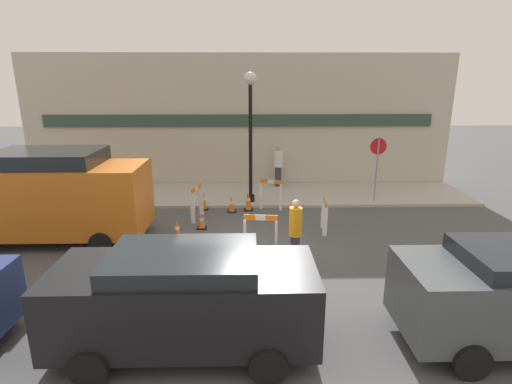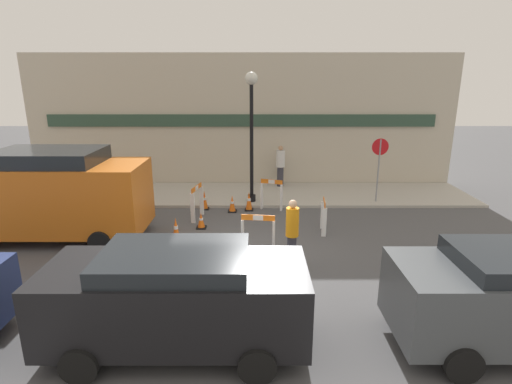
% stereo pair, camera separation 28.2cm
% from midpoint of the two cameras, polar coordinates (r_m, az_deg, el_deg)
% --- Properties ---
extents(ground_plane, '(60.00, 60.00, 0.00)m').
position_cam_midpoint_polar(ground_plane, '(10.20, -3.89, -10.30)').
color(ground_plane, '#4C4C4F').
extents(sidewalk_slab, '(18.00, 3.24, 0.10)m').
position_cam_midpoint_polar(sidewalk_slab, '(15.91, -2.95, -0.33)').
color(sidewalk_slab, '#ADA89E').
rests_on(sidewalk_slab, ground_plane).
extents(storefront_facade, '(18.00, 0.22, 5.50)m').
position_cam_midpoint_polar(storefront_facade, '(17.05, -2.93, 10.04)').
color(storefront_facade, '#BCB29E').
rests_on(storefront_facade, ground_plane).
extents(streetlamp_post, '(0.44, 0.44, 4.62)m').
position_cam_midpoint_polar(streetlamp_post, '(14.25, -1.38, 10.28)').
color(streetlamp_post, black).
rests_on(streetlamp_post, sidewalk_slab).
extents(stop_sign, '(0.60, 0.06, 2.34)m').
position_cam_midpoint_polar(stop_sign, '(15.13, 16.43, 4.50)').
color(stop_sign, gray).
rests_on(stop_sign, sidewalk_slab).
extents(barricade_0, '(0.32, 0.91, 1.14)m').
position_cam_midpoint_polar(barricade_0, '(13.25, -9.05, -1.31)').
color(barricade_0, white).
rests_on(barricade_0, ground_plane).
extents(barricade_1, '(0.89, 0.24, 1.13)m').
position_cam_midpoint_polar(barricade_1, '(10.43, -0.13, -5.98)').
color(barricade_1, white).
rests_on(barricade_1, ground_plane).
extents(barricade_2, '(0.20, 0.72, 1.03)m').
position_cam_midpoint_polar(barricade_2, '(12.18, 9.08, -3.25)').
color(barricade_2, white).
rests_on(barricade_2, ground_plane).
extents(barricade_3, '(0.78, 0.36, 1.10)m').
position_cam_midpoint_polar(barricade_3, '(14.06, 1.56, -0.24)').
color(barricade_3, white).
rests_on(barricade_3, ground_plane).
extents(traffic_cone_0, '(0.30, 0.30, 0.70)m').
position_cam_midpoint_polar(traffic_cone_0, '(11.66, -11.89, -5.36)').
color(traffic_cone_0, black).
rests_on(traffic_cone_0, ground_plane).
extents(traffic_cone_1, '(0.30, 0.30, 0.59)m').
position_cam_midpoint_polar(traffic_cone_1, '(13.92, -4.07, -1.74)').
color(traffic_cone_1, black).
rests_on(traffic_cone_1, ground_plane).
extents(traffic_cone_2, '(0.30, 0.30, 0.50)m').
position_cam_midpoint_polar(traffic_cone_2, '(12.52, -8.42, -4.14)').
color(traffic_cone_2, black).
rests_on(traffic_cone_2, ground_plane).
extents(traffic_cone_3, '(0.30, 0.30, 0.69)m').
position_cam_midpoint_polar(traffic_cone_3, '(14.05, -1.67, -1.33)').
color(traffic_cone_3, black).
rests_on(traffic_cone_3, ground_plane).
extents(traffic_cone_4, '(0.30, 0.30, 0.68)m').
position_cam_midpoint_polar(traffic_cone_4, '(14.27, -8.05, -1.24)').
color(traffic_cone_4, black).
rests_on(traffic_cone_4, ground_plane).
extents(person_worker, '(0.39, 0.39, 1.75)m').
position_cam_midpoint_polar(person_worker, '(9.69, 4.81, -5.64)').
color(person_worker, '#33333D').
rests_on(person_worker, ground_plane).
extents(person_pedestrian, '(0.44, 0.44, 1.72)m').
position_cam_midpoint_polar(person_pedestrian, '(16.74, 2.73, 3.93)').
color(person_pedestrian, '#33333D').
rests_on(person_pedestrian, sidewalk_slab).
extents(parked_car_1, '(4.36, 1.90, 1.80)m').
position_cam_midpoint_polar(parked_car_1, '(7.01, -11.26, -14.31)').
color(parked_car_1, black).
rests_on(parked_car_1, ground_plane).
extents(work_van, '(5.18, 2.26, 2.60)m').
position_cam_midpoint_polar(work_van, '(12.66, -27.70, -0.09)').
color(work_van, '#D16619').
rests_on(work_van, ground_plane).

